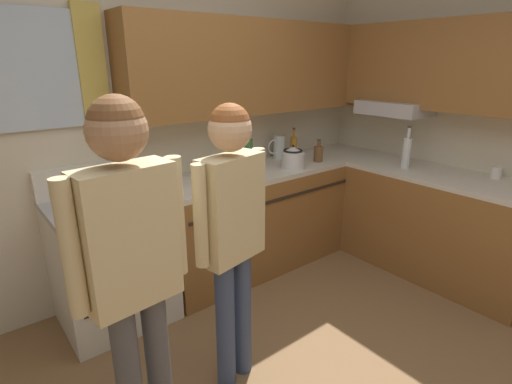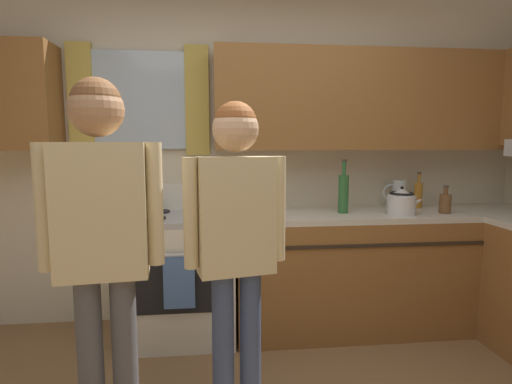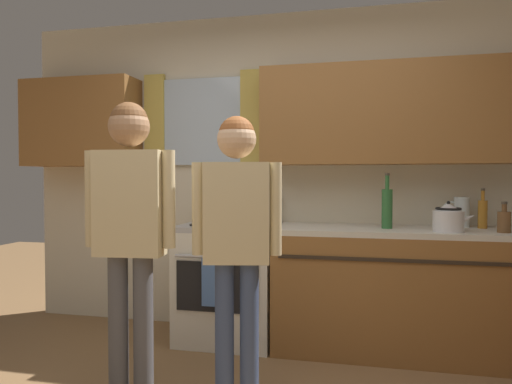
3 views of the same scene
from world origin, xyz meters
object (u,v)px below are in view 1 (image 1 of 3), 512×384
at_px(bottle_squat_brown, 318,153).
at_px(water_pitcher, 279,147).
at_px(mug_ceramic_white, 497,172).
at_px(bottle_oil_amber, 294,146).
at_px(adult_left, 131,251).
at_px(adult_in_plaid, 232,219).
at_px(bottle_tall_clear, 406,152).
at_px(stove_oven, 112,260).
at_px(stovetop_kettle, 293,157).
at_px(bottle_wine_green, 248,155).

relative_size(bottle_squat_brown, water_pitcher, 0.93).
bearing_deg(water_pitcher, mug_ceramic_white, -60.21).
relative_size(bottle_oil_amber, adult_left, 0.17).
height_order(bottle_oil_amber, adult_in_plaid, adult_in_plaid).
xyz_separation_m(bottle_tall_clear, bottle_oil_amber, (-0.49, 0.89, -0.03)).
relative_size(stove_oven, stovetop_kettle, 4.02).
xyz_separation_m(stove_oven, water_pitcher, (1.71, 0.19, 0.54)).
height_order(stovetop_kettle, water_pitcher, water_pitcher).
distance_m(stove_oven, bottle_wine_green, 1.32).
relative_size(bottle_oil_amber, mug_ceramic_white, 2.28).
xyz_separation_m(mug_ceramic_white, adult_left, (-2.87, 0.28, 0.11)).
relative_size(bottle_tall_clear, bottle_oil_amber, 1.28).
relative_size(bottle_tall_clear, bottle_squat_brown, 1.79).
xyz_separation_m(bottle_oil_amber, stovetop_kettle, (-0.27, -0.28, -0.01)).
height_order(bottle_tall_clear, bottle_wine_green, bottle_wine_green).
height_order(stove_oven, bottle_tall_clear, bottle_tall_clear).
height_order(stovetop_kettle, adult_left, adult_left).
bearing_deg(mug_ceramic_white, stovetop_kettle, 130.16).
xyz_separation_m(stovetop_kettle, water_pitcher, (0.14, 0.34, 0.02)).
xyz_separation_m(stove_oven, bottle_squat_brown, (1.92, -0.13, 0.51)).
distance_m(mug_ceramic_white, adult_left, 2.89).
relative_size(stovetop_kettle, water_pitcher, 1.24).
height_order(bottle_wine_green, stovetop_kettle, bottle_wine_green).
bearing_deg(mug_ceramic_white, adult_in_plaid, 170.14).
distance_m(bottle_squat_brown, water_pitcher, 0.38).
bearing_deg(bottle_wine_green, bottle_tall_clear, -32.32).
height_order(bottle_squat_brown, stovetop_kettle, stovetop_kettle).
bearing_deg(bottle_squat_brown, mug_ceramic_white, -61.07).
xyz_separation_m(bottle_squat_brown, mug_ceramic_white, (0.70, -1.26, -0.03)).
xyz_separation_m(bottle_wine_green, adult_in_plaid, (-0.85, -0.96, -0.04)).
bearing_deg(bottle_squat_brown, stovetop_kettle, -176.11).
xyz_separation_m(bottle_tall_clear, bottle_wine_green, (-1.16, 0.73, 0.01)).
distance_m(stovetop_kettle, adult_in_plaid, 1.50).
bearing_deg(bottle_oil_amber, bottle_wine_green, -166.87).
xyz_separation_m(water_pitcher, adult_left, (-1.97, -1.30, 0.05)).
xyz_separation_m(bottle_squat_brown, stovetop_kettle, (-0.35, -0.02, 0.02)).
height_order(bottle_squat_brown, adult_in_plaid, adult_in_plaid).
height_order(bottle_tall_clear, water_pitcher, bottle_tall_clear).
relative_size(water_pitcher, adult_left, 0.13).
bearing_deg(bottle_wine_green, bottle_squat_brown, -7.66).
height_order(adult_left, adult_in_plaid, adult_left).
relative_size(stove_oven, bottle_oil_amber, 3.85).
relative_size(stovetop_kettle, adult_left, 0.16).
relative_size(stove_oven, bottle_wine_green, 2.79).
distance_m(stove_oven, adult_in_plaid, 1.18).
height_order(stove_oven, water_pitcher, water_pitcher).
height_order(water_pitcher, adult_left, adult_left).
height_order(bottle_tall_clear, adult_in_plaid, adult_in_plaid).
bearing_deg(bottle_wine_green, bottle_oil_amber, 13.13).
distance_m(stovetop_kettle, water_pitcher, 0.37).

